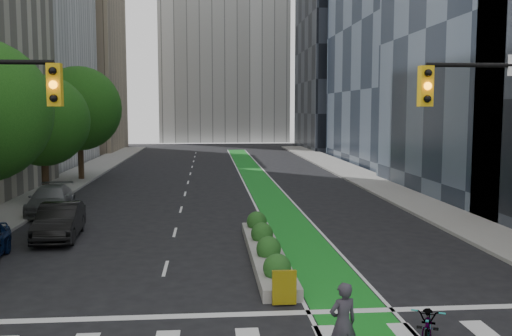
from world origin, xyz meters
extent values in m
plane|color=black|center=(0.00, 0.00, 0.00)|extent=(160.00, 160.00, 0.00)
cube|color=gray|center=(-11.80, 25.00, 0.07)|extent=(3.60, 90.00, 0.15)
cube|color=gray|center=(11.80, 25.00, 0.07)|extent=(3.60, 90.00, 0.15)
cube|color=#178321|center=(3.00, 30.00, 0.01)|extent=(2.20, 70.00, 0.01)
cube|color=tan|center=(-20.00, 66.00, 13.00)|extent=(14.00, 16.00, 26.00)
cube|color=black|center=(20.00, 68.00, 14.00)|extent=(14.00, 18.00, 28.00)
cylinder|color=black|center=(-11.00, 22.00, 2.24)|extent=(0.44, 0.44, 4.48)
sphere|color=#123F0D|center=(-11.00, 22.00, 4.96)|extent=(5.60, 5.60, 5.60)
cylinder|color=black|center=(-11.00, 32.00, 2.58)|extent=(0.44, 0.44, 5.15)
sphere|color=#123F0D|center=(-11.00, 32.00, 5.70)|extent=(6.60, 6.60, 6.60)
cube|color=gold|center=(-4.70, 0.50, 6.25)|extent=(0.34, 0.28, 1.05)
sphere|color=orange|center=(-4.70, 0.34, 6.25)|extent=(0.20, 0.20, 0.20)
cube|color=gold|center=(4.70, 0.50, 6.25)|extent=(0.34, 0.28, 1.05)
sphere|color=orange|center=(4.70, 0.34, 6.25)|extent=(0.20, 0.20, 0.20)
cube|color=gray|center=(1.20, 7.00, 0.20)|extent=(1.20, 10.00, 0.40)
cube|color=yellow|center=(1.20, 1.80, 0.55)|extent=(0.70, 0.12, 1.00)
sphere|color=#194C19|center=(1.20, 3.50, 0.65)|extent=(0.90, 0.90, 0.90)
sphere|color=#194C19|center=(1.20, 6.00, 0.65)|extent=(0.90, 0.90, 0.90)
sphere|color=#194C19|center=(1.20, 8.50, 0.65)|extent=(0.90, 0.90, 0.90)
sphere|color=#194C19|center=(1.20, 11.00, 0.65)|extent=(0.90, 0.90, 0.90)
imported|color=gray|center=(4.20, -1.41, 0.57)|extent=(1.55, 2.28, 1.13)
imported|color=#342F39|center=(2.00, -2.00, 0.93)|extent=(0.77, 0.62, 1.85)
imported|color=black|center=(-7.45, 11.13, 0.77)|extent=(2.00, 4.81, 1.55)
imported|color=#5B5E61|center=(-9.50, 17.43, 0.75)|extent=(2.57, 5.32, 1.49)
camera|label=1|loc=(-0.96, -14.02, 5.66)|focal=40.00mm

